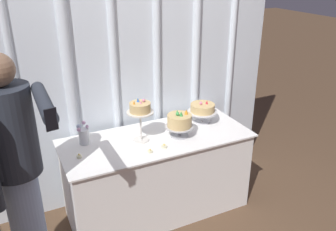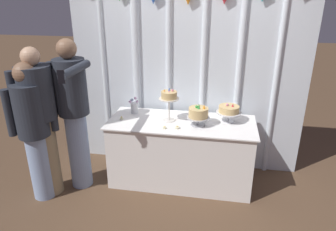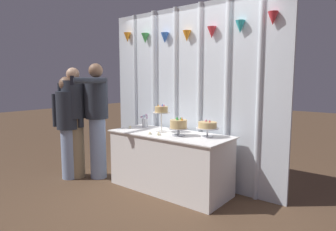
{
  "view_description": "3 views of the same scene",
  "coord_description": "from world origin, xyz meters",
  "px_view_note": "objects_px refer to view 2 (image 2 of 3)",
  "views": [
    {
      "loc": [
        -1.14,
        -2.5,
        2.27
      ],
      "look_at": [
        0.12,
        0.12,
        0.98
      ],
      "focal_mm": 37.83,
      "sensor_mm": 36.0,
      "label": 1
    },
    {
      "loc": [
        0.42,
        -3.18,
        2.22
      ],
      "look_at": [
        -0.15,
        0.03,
        0.89
      ],
      "focal_mm": 33.0,
      "sensor_mm": 36.0,
      "label": 2
    },
    {
      "loc": [
        2.41,
        -2.96,
        1.52
      ],
      "look_at": [
        -0.08,
        0.17,
        1.03
      ],
      "focal_mm": 31.02,
      "sensor_mm": 36.0,
      "label": 3
    }
  ],
  "objects_px": {
    "cake_display_leftmost": "(169,97)",
    "cake_display_rightmost": "(229,110)",
    "cake_table": "(181,152)",
    "tealight_far_left": "(121,118)",
    "tealight_near_right": "(177,128)",
    "guest_man_dark_suit": "(41,119)",
    "guest_girl_blue_dress": "(74,110)",
    "tealight_near_left": "(165,128)",
    "guest_man_pink_jacket": "(34,128)",
    "flower_vase": "(134,107)",
    "cake_display_center": "(198,114)"
  },
  "relations": [
    {
      "from": "cake_display_leftmost",
      "to": "cake_display_rightmost",
      "type": "height_order",
      "value": "cake_display_leftmost"
    },
    {
      "from": "cake_table",
      "to": "cake_display_rightmost",
      "type": "bearing_deg",
      "value": 11.03
    },
    {
      "from": "tealight_far_left",
      "to": "tealight_near_right",
      "type": "relative_size",
      "value": 0.8
    },
    {
      "from": "tealight_far_left",
      "to": "guest_man_dark_suit",
      "type": "bearing_deg",
      "value": -149.54
    },
    {
      "from": "cake_display_rightmost",
      "to": "guest_girl_blue_dress",
      "type": "relative_size",
      "value": 0.17
    },
    {
      "from": "tealight_near_left",
      "to": "guest_girl_blue_dress",
      "type": "xyz_separation_m",
      "value": [
        -1.02,
        -0.08,
        0.17
      ]
    },
    {
      "from": "tealight_near_left",
      "to": "cake_table",
      "type": "bearing_deg",
      "value": 53.9
    },
    {
      "from": "cake_table",
      "to": "guest_man_pink_jacket",
      "type": "height_order",
      "value": "guest_man_pink_jacket"
    },
    {
      "from": "guest_girl_blue_dress",
      "to": "guest_man_pink_jacket",
      "type": "distance_m",
      "value": 0.45
    },
    {
      "from": "tealight_near_right",
      "to": "cake_display_rightmost",
      "type": "bearing_deg",
      "value": 28.7
    },
    {
      "from": "cake_display_rightmost",
      "to": "flower_vase",
      "type": "height_order",
      "value": "cake_display_rightmost"
    },
    {
      "from": "cake_display_center",
      "to": "guest_man_dark_suit",
      "type": "height_order",
      "value": "guest_man_dark_suit"
    },
    {
      "from": "cake_table",
      "to": "flower_vase",
      "type": "bearing_deg",
      "value": 164.37
    },
    {
      "from": "cake_display_rightmost",
      "to": "guest_girl_blue_dress",
      "type": "distance_m",
      "value": 1.76
    },
    {
      "from": "cake_display_center",
      "to": "guest_girl_blue_dress",
      "type": "relative_size",
      "value": 0.15
    },
    {
      "from": "cake_table",
      "to": "guest_man_dark_suit",
      "type": "xyz_separation_m",
      "value": [
        -1.47,
        -0.5,
        0.53
      ]
    },
    {
      "from": "cake_display_center",
      "to": "guest_man_pink_jacket",
      "type": "relative_size",
      "value": 0.16
    },
    {
      "from": "cake_table",
      "to": "guest_man_pink_jacket",
      "type": "xyz_separation_m",
      "value": [
        -1.51,
        -0.59,
        0.46
      ]
    },
    {
      "from": "cake_display_leftmost",
      "to": "tealight_far_left",
      "type": "bearing_deg",
      "value": -173.96
    },
    {
      "from": "tealight_far_left",
      "to": "guest_man_pink_jacket",
      "type": "bearing_deg",
      "value": -146.06
    },
    {
      "from": "cake_table",
      "to": "cake_display_rightmost",
      "type": "xyz_separation_m",
      "value": [
        0.53,
        0.1,
        0.54
      ]
    },
    {
      "from": "tealight_near_left",
      "to": "guest_man_pink_jacket",
      "type": "xyz_separation_m",
      "value": [
        -1.35,
        -0.37,
        0.05
      ]
    },
    {
      "from": "cake_display_rightmost",
      "to": "tealight_near_left",
      "type": "relative_size",
      "value": 6.57
    },
    {
      "from": "tealight_near_left",
      "to": "tealight_near_right",
      "type": "xyz_separation_m",
      "value": [
        0.14,
        0.02,
        0.0
      ]
    },
    {
      "from": "guest_man_dark_suit",
      "to": "cake_display_rightmost",
      "type": "bearing_deg",
      "value": 16.7
    },
    {
      "from": "guest_man_pink_jacket",
      "to": "guest_man_dark_suit",
      "type": "xyz_separation_m",
      "value": [
        0.04,
        0.09,
        0.07
      ]
    },
    {
      "from": "flower_vase",
      "to": "guest_man_pink_jacket",
      "type": "distance_m",
      "value": 1.17
    },
    {
      "from": "cake_display_leftmost",
      "to": "tealight_near_left",
      "type": "relative_size",
      "value": 8.93
    },
    {
      "from": "cake_display_rightmost",
      "to": "guest_man_pink_jacket",
      "type": "xyz_separation_m",
      "value": [
        -2.04,
        -0.69,
        -0.08
      ]
    },
    {
      "from": "cake_display_leftmost",
      "to": "guest_man_pink_jacket",
      "type": "xyz_separation_m",
      "value": [
        -1.36,
        -0.59,
        -0.23
      ]
    },
    {
      "from": "cake_table",
      "to": "tealight_far_left",
      "type": "xyz_separation_m",
      "value": [
        -0.71,
        -0.05,
        0.41
      ]
    },
    {
      "from": "guest_man_pink_jacket",
      "to": "cake_display_center",
      "type": "bearing_deg",
      "value": 17.14
    },
    {
      "from": "cake_display_rightmost",
      "to": "guest_man_pink_jacket",
      "type": "relative_size",
      "value": 0.19
    },
    {
      "from": "tealight_far_left",
      "to": "guest_man_dark_suit",
      "type": "distance_m",
      "value": 0.89
    },
    {
      "from": "tealight_near_left",
      "to": "guest_girl_blue_dress",
      "type": "height_order",
      "value": "guest_girl_blue_dress"
    },
    {
      "from": "cake_display_rightmost",
      "to": "flower_vase",
      "type": "relative_size",
      "value": 1.41
    },
    {
      "from": "cake_display_center",
      "to": "guest_man_dark_suit",
      "type": "bearing_deg",
      "value": -165.33
    },
    {
      "from": "cake_table",
      "to": "tealight_near_left",
      "type": "height_order",
      "value": "tealight_near_left"
    },
    {
      "from": "cake_display_rightmost",
      "to": "tealight_near_right",
      "type": "bearing_deg",
      "value": -151.3
    },
    {
      "from": "flower_vase",
      "to": "tealight_near_right",
      "type": "bearing_deg",
      "value": -32.11
    },
    {
      "from": "cake_table",
      "to": "cake_display_leftmost",
      "type": "xyz_separation_m",
      "value": [
        -0.15,
        0.01,
        0.69
      ]
    },
    {
      "from": "tealight_near_left",
      "to": "cake_display_rightmost",
      "type": "bearing_deg",
      "value": 24.98
    },
    {
      "from": "guest_girl_blue_dress",
      "to": "guest_man_dark_suit",
      "type": "height_order",
      "value": "guest_girl_blue_dress"
    },
    {
      "from": "cake_display_leftmost",
      "to": "tealight_far_left",
      "type": "relative_size",
      "value": 9.77
    },
    {
      "from": "tealight_far_left",
      "to": "guest_man_dark_suit",
      "type": "height_order",
      "value": "guest_man_dark_suit"
    },
    {
      "from": "cake_display_rightmost",
      "to": "flower_vase",
      "type": "distance_m",
      "value": 1.15
    },
    {
      "from": "guest_man_dark_suit",
      "to": "tealight_near_left",
      "type": "bearing_deg",
      "value": 11.97
    },
    {
      "from": "cake_display_center",
      "to": "cake_display_rightmost",
      "type": "height_order",
      "value": "cake_display_center"
    },
    {
      "from": "cake_table",
      "to": "tealight_near_right",
      "type": "bearing_deg",
      "value": -96.14
    },
    {
      "from": "cake_display_rightmost",
      "to": "guest_man_pink_jacket",
      "type": "distance_m",
      "value": 2.16
    }
  ]
}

